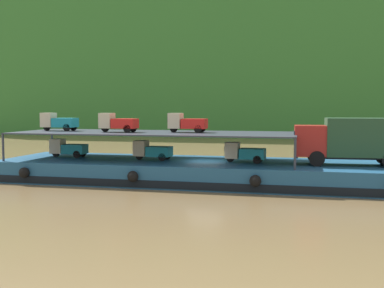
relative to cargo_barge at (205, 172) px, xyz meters
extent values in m
plane|color=brown|center=(0.00, 0.03, -0.75)|extent=(400.00, 400.00, 0.00)
cube|color=#33702D|center=(0.00, 62.87, 15.32)|extent=(124.39, 29.88, 32.14)
ellipsoid|color=#2D6429|center=(0.00, 68.85, 26.57)|extent=(111.95, 26.90, 11.25)
cube|color=navy|center=(0.00, 0.03, 0.00)|extent=(29.46, 7.61, 1.50)
cube|color=black|center=(0.00, -3.80, -0.40)|extent=(28.87, 0.06, 0.50)
sphere|color=black|center=(-11.78, -3.99, 0.10)|extent=(0.72, 0.72, 0.72)
sphere|color=black|center=(-3.93, -3.99, 0.10)|extent=(0.72, 0.72, 0.72)
sphere|color=black|center=(3.93, -3.99, 0.10)|extent=(0.72, 0.72, 0.72)
cube|color=maroon|center=(7.13, -0.23, 2.35)|extent=(2.10, 2.28, 2.00)
cube|color=#192833|center=(6.10, -0.28, 2.70)|extent=(0.15, 1.84, 0.60)
cube|color=#234228|center=(10.53, -0.06, 2.60)|extent=(4.90, 2.53, 2.50)
cube|color=black|center=(10.53, -0.06, 1.30)|extent=(6.86, 1.70, 0.20)
cylinder|color=black|center=(7.48, 0.80, 1.25)|extent=(1.01, 0.33, 1.00)
cylinder|color=black|center=(7.58, -1.22, 1.25)|extent=(1.01, 0.33, 1.00)
cylinder|color=black|center=(11.92, 1.01, 1.25)|extent=(1.01, 0.33, 1.00)
cylinder|color=#2D333D|center=(6.25, 3.35, 1.75)|extent=(0.16, 0.16, 2.00)
cylinder|color=#2D333D|center=(6.25, -3.30, 1.75)|extent=(0.16, 0.16, 2.00)
cylinder|color=#2D333D|center=(-13.85, 3.35, 1.75)|extent=(0.16, 0.16, 2.00)
cylinder|color=#2D333D|center=(-13.85, -3.30, 1.75)|extent=(0.16, 0.16, 2.00)
cube|color=#2D333D|center=(-3.80, 0.03, 2.70)|extent=(20.26, 6.81, 0.10)
cube|color=teal|center=(-10.22, 0.35, 1.38)|extent=(1.75, 1.28, 0.70)
cube|color=beige|center=(-11.62, 0.28, 1.58)|extent=(0.95, 1.04, 1.10)
cube|color=#19232D|center=(-12.09, 0.26, 1.69)|extent=(0.08, 0.85, 0.38)
cylinder|color=black|center=(-11.77, 0.28, 1.03)|extent=(0.57, 0.17, 0.56)
cylinder|color=black|center=(-9.84, 0.90, 1.03)|extent=(0.57, 0.17, 0.56)
cylinder|color=black|center=(-9.79, -0.16, 1.03)|extent=(0.57, 0.17, 0.56)
cube|color=teal|center=(-3.36, -0.07, 1.38)|extent=(1.74, 1.26, 0.70)
cube|color=#C6B793|center=(-4.76, -0.02, 1.58)|extent=(0.94, 1.03, 1.10)
cube|color=#19232D|center=(-5.23, 0.00, 1.69)|extent=(0.07, 0.85, 0.38)
cylinder|color=black|center=(-4.91, -0.01, 1.03)|extent=(0.56, 0.16, 0.56)
cylinder|color=black|center=(-2.94, 0.44, 1.03)|extent=(0.56, 0.16, 0.56)
cylinder|color=black|center=(-2.98, -0.61, 1.03)|extent=(0.56, 0.16, 0.56)
cube|color=teal|center=(3.34, -0.17, 1.38)|extent=(1.76, 1.29, 0.70)
cube|color=beige|center=(1.94, -0.09, 1.58)|extent=(0.95, 1.05, 1.10)
cube|color=#19232D|center=(1.47, -0.07, 1.69)|extent=(0.08, 0.85, 0.38)
cylinder|color=black|center=(1.79, -0.09, 1.03)|extent=(0.57, 0.17, 0.56)
cylinder|color=black|center=(3.77, 0.34, 1.03)|extent=(0.57, 0.17, 0.56)
cylinder|color=black|center=(3.71, -0.72, 1.03)|extent=(0.57, 0.17, 0.56)
cube|color=teal|center=(-10.98, 0.36, 3.38)|extent=(1.70, 1.20, 0.70)
cube|color=#C6B793|center=(-12.38, 0.35, 3.58)|extent=(0.90, 1.00, 1.10)
cube|color=#19232D|center=(-12.85, 0.35, 3.69)|extent=(0.04, 0.85, 0.38)
cylinder|color=black|center=(-12.53, 0.35, 3.03)|extent=(0.56, 0.14, 0.56)
cylinder|color=black|center=(-10.59, 0.89, 3.03)|extent=(0.56, 0.14, 0.56)
cylinder|color=black|center=(-10.58, -0.17, 3.03)|extent=(0.56, 0.14, 0.56)
cube|color=red|center=(-5.80, -0.51, 3.38)|extent=(1.73, 1.25, 0.70)
cube|color=#C6B793|center=(-7.20, -0.48, 3.58)|extent=(0.93, 1.02, 1.10)
cube|color=#19232D|center=(-7.67, -0.46, 3.69)|extent=(0.06, 0.85, 0.38)
cylinder|color=black|center=(-7.35, -0.47, 3.03)|extent=(0.56, 0.16, 0.56)
cylinder|color=black|center=(-5.39, 0.00, 3.03)|extent=(0.56, 0.16, 0.56)
cylinder|color=black|center=(-5.42, -1.05, 3.03)|extent=(0.56, 0.16, 0.56)
cube|color=red|center=(-0.86, 0.31, 3.38)|extent=(1.74, 1.26, 0.70)
cube|color=#C6B793|center=(-2.26, 0.36, 3.58)|extent=(0.93, 1.03, 1.10)
cube|color=#19232D|center=(-2.73, 0.38, 3.69)|extent=(0.07, 0.85, 0.38)
cylinder|color=black|center=(-2.41, 0.37, 3.03)|extent=(0.56, 0.16, 0.56)
cylinder|color=black|center=(-0.44, 0.83, 3.03)|extent=(0.56, 0.16, 0.56)
cylinder|color=black|center=(-0.48, -0.23, 3.03)|extent=(0.56, 0.16, 0.56)
camera|label=1|loc=(6.83, -32.65, 4.54)|focal=44.57mm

